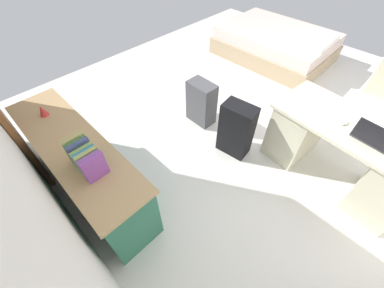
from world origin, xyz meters
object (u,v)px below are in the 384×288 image
laptop (374,137)px  figurine_small (42,111)px  bed (276,44)px  suitcase_black (236,130)px  credenza (84,168)px  computer_mouse (344,122)px  office_chair (378,109)px  suitcase_spare_grey (201,103)px  desk (340,152)px

laptop → figurine_small: laptop is taller
bed → suitcase_black: bearing=111.2°
laptop → credenza: bearing=45.3°
bed → computer_mouse: 2.67m
office_chair → suitcase_spare_grey: bearing=37.1°
figurine_small → office_chair: bearing=-127.8°
figurine_small → desk: bearing=-138.5°
suitcase_black → suitcase_spare_grey: (0.65, -0.12, -0.04)m
laptop → computer_mouse: bearing=-14.2°
office_chair → laptop: size_ratio=2.86×
desk → laptop: (-0.14, 0.10, 0.39)m
bed → computer_mouse: bearing=132.4°
suitcase_spare_grey → laptop: bearing=-171.6°
computer_mouse → suitcase_black: bearing=31.0°
credenza → laptop: (-1.81, -1.83, 0.41)m
office_chair → computer_mouse: size_ratio=9.40×
bed → office_chair: bearing=153.2°
suitcase_spare_grey → desk: bearing=-167.6°
credenza → bed: 3.84m
suitcase_spare_grey → suitcase_black: bearing=170.7°
bed → laptop: (-2.02, 2.00, 0.53)m
desk → figurine_small: size_ratio=13.58×
bed → laptop: bearing=135.3°
suitcase_spare_grey → laptop: laptop is taller
laptop → computer_mouse: (0.26, -0.06, -0.03)m
bed → figurine_small: bearing=85.5°
desk → suitcase_black: size_ratio=2.24×
figurine_small → suitcase_black: bearing=-129.2°
office_chair → bed: office_chair is taller
figurine_small → computer_mouse: bearing=-137.4°
desk → computer_mouse: size_ratio=14.94×
office_chair → figurine_small: 3.64m
computer_mouse → suitcase_spare_grey: bearing=16.3°
suitcase_black → figurine_small: bearing=43.3°
credenza → bed: size_ratio=0.94×
desk → laptop: laptop is taller
credenza → figurine_small: bearing=0.2°
desk → computer_mouse: (0.11, 0.03, 0.36)m
credenza → laptop: size_ratio=5.48×
computer_mouse → figurine_small: (2.07, 1.90, 0.04)m
office_chair → bed: 2.16m
bed → laptop: laptop is taller
suitcase_spare_grey → laptop: 1.84m
suitcase_black → computer_mouse: size_ratio=6.66×
office_chair → figurine_small: size_ratio=8.55×
desk → suitcase_black: bearing=24.8°
desk → suitcase_black: (0.97, 0.45, -0.05)m
desk → figurine_small: 2.94m
laptop → figurine_small: size_ratio=2.99×
suitcase_spare_grey → figurine_small: bearing=71.8°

